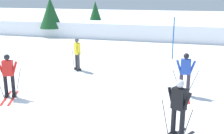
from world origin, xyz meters
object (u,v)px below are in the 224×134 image
at_px(skier_black, 178,108).
at_px(trail_marker_pole, 173,38).
at_px(skier_red, 8,75).
at_px(skier_yellow, 77,53).
at_px(conifer_far_left, 51,13).
at_px(conifer_far_right, 95,14).
at_px(skier_blue, 185,73).

xyz_separation_m(skier_black, trail_marker_pole, (-0.86, 9.96, 0.37)).
bearing_deg(skier_red, skier_yellow, 77.13).
bearing_deg(skier_red, skier_black, -12.99).
bearing_deg(trail_marker_pole, conifer_far_left, 151.53).
bearing_deg(conifer_far_right, trail_marker_pole, -48.51).
bearing_deg(skier_red, conifer_far_right, 98.61).
xyz_separation_m(skier_blue, conifer_far_left, (-12.51, 12.66, 1.27)).
relative_size(skier_blue, conifer_far_left, 0.48).
xyz_separation_m(skier_red, skier_blue, (6.53, 2.09, -0.00)).
bearing_deg(skier_blue, conifer_far_left, 134.66).
bearing_deg(conifer_far_right, skier_black, -64.65).
distance_m(trail_marker_pole, conifer_far_left, 13.20).
distance_m(skier_red, skier_yellow, 4.48).
height_order(skier_blue, trail_marker_pole, trail_marker_pole).
bearing_deg(trail_marker_pole, conifer_far_right, 131.49).
distance_m(skier_blue, skier_black, 3.58).
height_order(skier_blue, conifer_far_left, conifer_far_left).
height_order(conifer_far_left, conifer_far_right, conifer_far_left).
bearing_deg(conifer_far_left, skier_blue, -45.34).
relative_size(skier_blue, trail_marker_pole, 0.67).
relative_size(skier_red, skier_blue, 1.00).
bearing_deg(skier_yellow, conifer_far_left, 123.91).
height_order(skier_blue, skier_black, same).
relative_size(skier_black, skier_yellow, 1.00).
height_order(skier_yellow, conifer_far_right, conifer_far_right).
relative_size(skier_blue, skier_black, 1.00).
bearing_deg(skier_red, skier_blue, 17.73).
bearing_deg(skier_black, skier_yellow, 133.00).
distance_m(skier_black, skier_yellow, 8.02).
distance_m(skier_blue, skier_yellow, 5.99).
bearing_deg(skier_blue, skier_black, -91.08).
distance_m(skier_red, conifer_far_right, 18.10).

